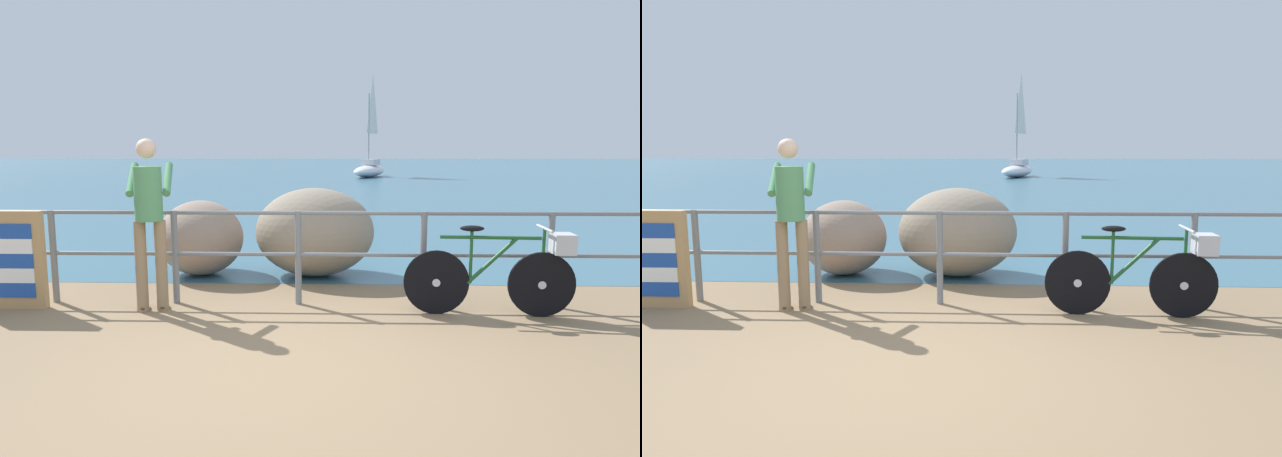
# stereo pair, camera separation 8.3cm
# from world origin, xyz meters

# --- Properties ---
(ground_plane) EXTENTS (120.00, 120.00, 0.10)m
(ground_plane) POSITION_xyz_m (0.00, 20.00, -0.05)
(ground_plane) COLOR #846B4C
(sea_surface) EXTENTS (120.00, 90.00, 0.01)m
(sea_surface) POSITION_xyz_m (0.00, 47.66, 0.00)
(sea_surface) COLOR #38667A
(sea_surface) RESTS_ON ground_plane
(promenade_railing) EXTENTS (8.12, 0.07, 1.02)m
(promenade_railing) POSITION_xyz_m (0.00, 1.78, 0.63)
(promenade_railing) COLOR slate
(promenade_railing) RESTS_ON ground_plane
(bicycle) EXTENTS (1.70, 0.48, 0.92)m
(bicycle) POSITION_xyz_m (2.10, 1.42, 0.46)
(bicycle) COLOR black
(bicycle) RESTS_ON ground_plane
(person_at_railing) EXTENTS (0.54, 0.67, 1.78)m
(person_at_railing) POSITION_xyz_m (-1.51, 1.50, 0.99)
(person_at_railing) COLOR #8C7251
(person_at_railing) RESTS_ON ground_plane
(folded_deckchair_stack) EXTENTS (0.84, 0.10, 1.04)m
(folded_deckchair_stack) POSITION_xyz_m (-3.07, 1.52, 0.52)
(folded_deckchair_stack) COLOR tan
(folded_deckchair_stack) RESTS_ON ground_plane
(breakwater_boulder_main) EXTENTS (1.57, 1.31, 1.17)m
(breakwater_boulder_main) POSITION_xyz_m (0.12, 3.17, 0.58)
(breakwater_boulder_main) COLOR gray
(breakwater_boulder_main) RESTS_ON ground
(breakwater_boulder_left) EXTENTS (1.13, 1.17, 1.00)m
(breakwater_boulder_left) POSITION_xyz_m (-1.40, 3.17, 0.50)
(breakwater_boulder_left) COLOR gray
(breakwater_boulder_left) RESTS_ON ground
(sailboat) EXTENTS (2.79, 4.57, 6.16)m
(sailboat) POSITION_xyz_m (2.39, 29.14, 0.71)
(sailboat) COLOR white
(sailboat) RESTS_ON sea_surface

